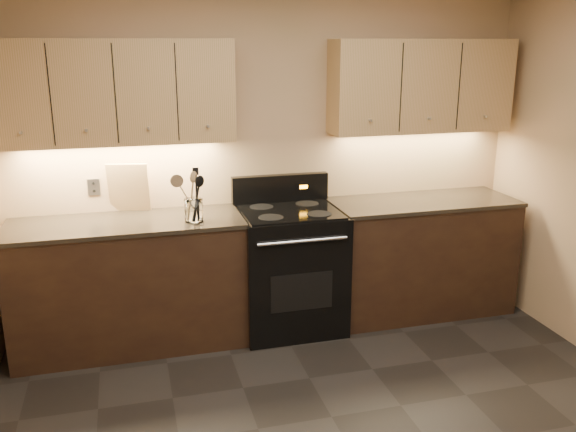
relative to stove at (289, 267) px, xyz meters
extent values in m
cube|color=tan|center=(-0.08, 0.32, 0.82)|extent=(4.00, 0.04, 2.60)
cube|color=black|center=(-1.18, 0.02, -0.03)|extent=(1.60, 0.60, 0.90)
cube|color=#332B20|center=(-1.18, 0.02, 0.44)|extent=(1.62, 0.62, 0.03)
cube|color=black|center=(1.10, 0.02, -0.03)|extent=(1.44, 0.60, 0.90)
cube|color=#332B20|center=(1.10, 0.02, 0.44)|extent=(1.46, 0.62, 0.03)
cube|color=black|center=(0.00, -0.01, -0.02)|extent=(0.76, 0.65, 0.92)
cube|color=black|center=(0.00, -0.01, 0.45)|extent=(0.70, 0.60, 0.01)
cube|color=black|center=(0.00, 0.28, 0.55)|extent=(0.76, 0.07, 0.22)
cube|color=orange|center=(0.18, 0.24, 0.56)|extent=(0.06, 0.00, 0.03)
cylinder|color=silver|center=(0.00, -0.35, 0.32)|extent=(0.65, 0.02, 0.02)
cube|color=black|center=(0.00, -0.33, -0.07)|extent=(0.46, 0.00, 0.28)
cylinder|color=black|center=(-0.18, -0.16, 0.45)|extent=(0.18, 0.18, 0.00)
cylinder|color=black|center=(0.18, -0.16, 0.45)|extent=(0.18, 0.18, 0.00)
cylinder|color=black|center=(-0.18, 0.14, 0.45)|extent=(0.18, 0.18, 0.00)
cylinder|color=black|center=(0.18, 0.14, 0.45)|extent=(0.18, 0.18, 0.00)
cube|color=tan|center=(-1.18, 0.17, 1.32)|extent=(1.60, 0.30, 0.70)
cube|color=tan|center=(1.10, 0.17, 1.32)|extent=(1.44, 0.30, 0.70)
cube|color=#B2B5BA|center=(-1.38, 0.31, 0.64)|extent=(0.08, 0.01, 0.12)
cylinder|color=white|center=(-0.71, -0.10, 0.53)|extent=(0.16, 0.16, 0.16)
cylinder|color=white|center=(-0.71, -0.10, 0.46)|extent=(0.13, 0.13, 0.02)
cube|color=tan|center=(-1.14, 0.27, 0.63)|extent=(0.31, 0.15, 0.37)
camera|label=1|loc=(-1.15, -4.18, 1.65)|focal=38.00mm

